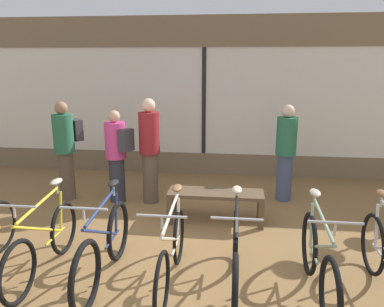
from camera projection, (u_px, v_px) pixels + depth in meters
ground_plane at (175, 268)px, 4.36m from camera, size 24.00×24.00×0.00m
shop_back_wall at (204, 96)px, 7.59m from camera, size 12.00×0.08×3.20m
bicycle_left at (44, 243)px, 4.17m from camera, size 0.46×1.66×1.01m
bicycle_center_left at (104, 248)px, 4.03m from camera, size 0.46×1.71×1.04m
bicycle_center at (172, 253)px, 3.94m from camera, size 0.46×1.68×1.01m
bicycle_center_right at (235, 257)px, 3.87m from camera, size 0.46×1.69×1.02m
bicycle_right at (318, 263)px, 3.73m from camera, size 0.46×1.69×1.04m
display_bench at (216, 197)px, 5.51m from camera, size 1.40×0.44×0.47m
customer_near_rack at (117, 154)px, 6.22m from camera, size 0.56×0.46×1.56m
customer_by_window at (150, 149)px, 6.17m from camera, size 0.37×0.37×1.76m
customer_mid_floor at (286, 151)px, 6.28m from camera, size 0.42×0.42×1.64m
customer_near_bench at (66, 147)px, 6.34m from camera, size 0.52×0.56×1.69m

